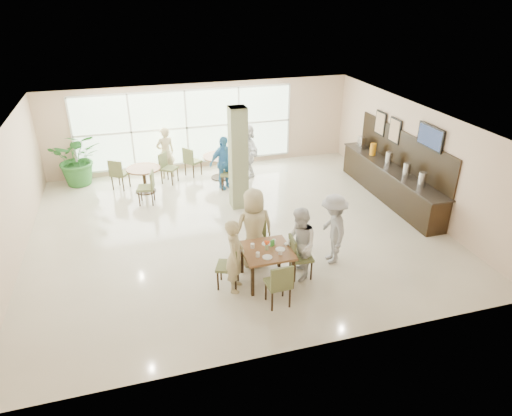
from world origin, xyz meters
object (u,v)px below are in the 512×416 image
object	(u,v)px
round_table_left	(144,174)
round_table_right	(220,161)
teen_far	(254,228)
adult_a	(223,163)
buffet_counter	(390,180)
adult_standing	(166,153)
teen_right	(300,244)
adult_b	(247,150)
main_table	(267,253)
teen_standing	(333,229)
teen_left	(235,256)
potted_plant	(78,158)

from	to	relation	value
round_table_left	round_table_right	bearing A→B (deg)	9.77
teen_far	adult_a	bearing A→B (deg)	-98.30
buffet_counter	adult_standing	size ratio (longest dim) A/B	2.85
teen_right	adult_b	bearing A→B (deg)	-179.98
main_table	teen_standing	distance (m)	1.65
round_table_right	teen_far	xyz separation A→B (m)	(-0.33, -5.07, 0.33)
round_table_left	buffet_counter	world-z (taller)	buffet_counter
teen_right	adult_standing	xyz separation A→B (m)	(-2.06, 6.36, 0.03)
round_table_left	teen_left	bearing A→B (deg)	-75.24
round_table_right	adult_a	size ratio (longest dim) A/B	0.67
adult_standing	teen_far	bearing A→B (deg)	85.96
round_table_right	adult_standing	world-z (taller)	adult_standing
teen_far	potted_plant	bearing A→B (deg)	-60.66
round_table_right	teen_standing	xyz separation A→B (m)	(1.36, -5.45, 0.24)
main_table	teen_right	xyz separation A→B (m)	(0.69, -0.06, 0.14)
main_table	adult_a	world-z (taller)	adult_a
main_table	teen_right	distance (m)	0.71
adult_standing	adult_b	bearing A→B (deg)	150.87
teen_left	teen_right	size ratio (longest dim) A/B	0.98
teen_left	adult_b	size ratio (longest dim) A/B	0.92
round_table_right	teen_right	xyz separation A→B (m)	(0.43, -5.83, 0.23)
main_table	teen_right	world-z (taller)	teen_right
main_table	teen_standing	xyz separation A→B (m)	(1.61, 0.32, 0.15)
teen_left	teen_standing	size ratio (longest dim) A/B	0.96
adult_standing	potted_plant	bearing A→B (deg)	-21.59
buffet_counter	potted_plant	distance (m)	9.32
buffet_counter	teen_left	xyz separation A→B (m)	(-5.31, -3.02, 0.23)
potted_plant	round_table_right	bearing A→B (deg)	-9.76
buffet_counter	adult_standing	bearing A→B (deg)	150.66
teen_left	teen_right	bearing A→B (deg)	-67.64
teen_right	adult_standing	bearing A→B (deg)	-157.75
teen_left	adult_standing	bearing A→B (deg)	27.29
round_table_left	teen_left	size ratio (longest dim) A/B	0.64
round_table_left	teen_standing	xyz separation A→B (m)	(3.74, -5.04, 0.26)
adult_standing	buffet_counter	bearing A→B (deg)	133.58
teen_standing	adult_b	world-z (taller)	adult_b
teen_far	adult_b	xyz separation A→B (m)	(1.20, 5.06, -0.05)
buffet_counter	teen_right	world-z (taller)	buffet_counter
adult_b	adult_standing	xyz separation A→B (m)	(-2.49, 0.53, -0.02)
teen_right	adult_standing	distance (m)	6.68
adult_standing	teen_left	bearing A→B (deg)	78.97
round_table_right	potted_plant	distance (m)	4.31
teen_right	potted_plant	bearing A→B (deg)	-140.24
teen_left	adult_a	xyz separation A→B (m)	(0.89, 5.06, 0.03)
teen_standing	adult_b	distance (m)	5.46
teen_standing	adult_b	bearing A→B (deg)	-166.87
teen_left	adult_standing	world-z (taller)	adult_standing
buffet_counter	adult_a	xyz separation A→B (m)	(-4.42, 2.05, 0.26)
round_table_right	adult_b	size ratio (longest dim) A/B	0.64
buffet_counter	adult_a	size ratio (longest dim) A/B	2.90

